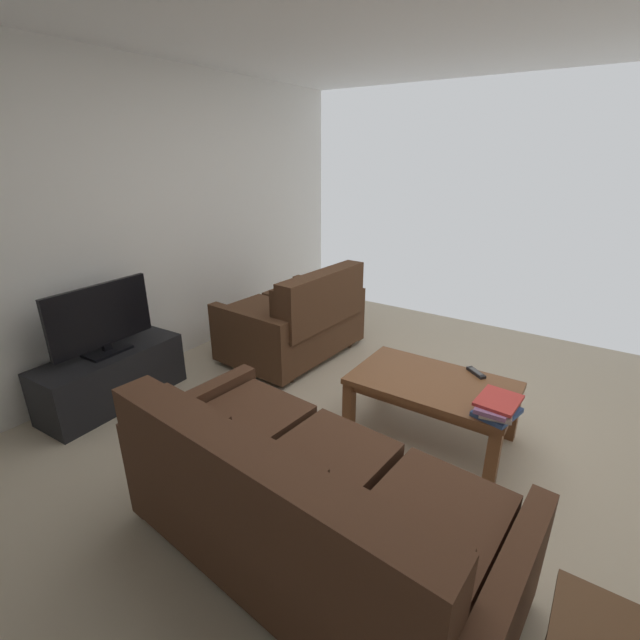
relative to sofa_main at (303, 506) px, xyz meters
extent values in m
cube|color=#B7A88E|center=(-0.12, -1.11, -0.37)|extent=(5.12, 5.16, 0.01)
cube|color=white|center=(2.44, -1.11, 0.91)|extent=(0.12, 5.16, 2.55)
cylinder|color=black|center=(-0.76, -0.36, -0.33)|extent=(0.05, 0.05, 0.06)
cylinder|color=black|center=(0.69, -0.48, -0.33)|extent=(0.05, 0.05, 0.06)
cylinder|color=black|center=(0.75, 0.24, -0.33)|extent=(0.05, 0.05, 0.06)
cube|color=#472B1C|center=(-0.01, -0.06, -0.11)|extent=(1.67, 0.97, 0.39)
cube|color=#472B1C|center=(-0.54, -0.04, 0.13)|extent=(0.56, 0.78, 0.10)
cube|color=#472B1C|center=(-0.01, -0.08, 0.13)|extent=(0.56, 0.78, 0.10)
cube|color=#472B1C|center=(0.53, -0.13, 0.13)|extent=(0.56, 0.78, 0.10)
cube|color=#472B1C|center=(0.02, 0.30, 0.26)|extent=(1.62, 0.31, 0.44)
cube|color=#472B1C|center=(-0.52, 0.23, 0.26)|extent=(0.49, 0.16, 0.31)
cube|color=#472B1C|center=(0.02, 0.19, 0.26)|extent=(0.49, 0.16, 0.31)
cube|color=#472B1C|center=(0.55, 0.14, 0.26)|extent=(0.49, 0.16, 0.31)
cube|color=#472B1C|center=(-0.86, 0.01, -0.04)|extent=(0.17, 0.84, 0.55)
cube|color=#472B1C|center=(0.85, -0.13, -0.04)|extent=(0.17, 0.84, 0.55)
cylinder|color=black|center=(1.84, -2.32, -0.33)|extent=(0.05, 0.05, 0.06)
cylinder|color=black|center=(1.88, -1.42, -0.33)|extent=(0.05, 0.05, 0.06)
cylinder|color=black|center=(1.09, -2.29, -0.33)|extent=(0.05, 0.05, 0.06)
cylinder|color=black|center=(1.14, -1.38, -0.33)|extent=(0.05, 0.05, 0.06)
cube|color=#4C301E|center=(1.49, -1.85, -0.11)|extent=(0.92, 1.11, 0.38)
cube|color=#4C301E|center=(1.50, -2.12, 0.13)|extent=(0.79, 0.53, 0.10)
cube|color=#4C301E|center=(1.52, -1.59, 0.13)|extent=(0.79, 0.53, 0.10)
cube|color=#4C301E|center=(1.12, -1.83, 0.27)|extent=(0.24, 1.07, 0.49)
cube|color=#4C301E|center=(1.21, -2.11, 0.27)|extent=(0.14, 0.48, 0.35)
cube|color=#4C301E|center=(1.24, -1.57, 0.27)|extent=(0.14, 0.48, 0.35)
cube|color=#4C301E|center=(1.46, -2.43, -0.04)|extent=(0.87, 0.15, 0.54)
cube|color=#4C301E|center=(1.52, -1.27, -0.04)|extent=(0.87, 0.15, 0.54)
cube|color=brown|center=(-0.11, -1.32, 0.04)|extent=(1.05, 0.64, 0.04)
cube|color=brown|center=(-0.11, -1.32, 0.00)|extent=(0.97, 0.57, 0.05)
cube|color=brown|center=(-0.59, -1.59, -0.17)|extent=(0.07, 0.07, 0.39)
cube|color=brown|center=(0.37, -1.59, -0.17)|extent=(0.07, 0.07, 0.39)
cube|color=brown|center=(-0.59, -1.05, -0.17)|extent=(0.07, 0.07, 0.39)
cube|color=brown|center=(0.37, -1.05, -0.17)|extent=(0.07, 0.07, 0.39)
cube|color=black|center=(2.10, -0.36, -0.15)|extent=(0.47, 1.09, 0.43)
cube|color=black|center=(2.22, -0.36, -0.15)|extent=(0.07, 0.91, 0.26)
cube|color=black|center=(2.12, -0.32, -0.15)|extent=(0.21, 0.25, 0.06)
cube|color=black|center=(2.10, -0.36, 0.07)|extent=(0.22, 0.33, 0.02)
cube|color=black|center=(2.10, -0.36, 0.11)|extent=(0.04, 0.06, 0.06)
cube|color=black|center=(2.10, -0.36, 0.36)|extent=(0.08, 0.80, 0.46)
cube|color=black|center=(2.12, -0.36, 0.36)|extent=(0.04, 0.77, 0.43)
cube|color=#385693|center=(-0.56, -1.14, 0.08)|extent=(0.25, 0.30, 0.03)
cube|color=silver|center=(-0.55, -1.13, 0.11)|extent=(0.21, 0.27, 0.03)
cube|color=#996699|center=(-0.54, -1.12, 0.13)|extent=(0.18, 0.29, 0.03)
cube|color=#C63833|center=(-0.55, -1.14, 0.15)|extent=(0.24, 0.28, 0.02)
cube|color=black|center=(-0.32, -1.57, 0.07)|extent=(0.15, 0.13, 0.02)
cube|color=#59595B|center=(-0.32, -1.57, 0.08)|extent=(0.11, 0.09, 0.00)
camera|label=1|loc=(-0.91, 1.22, 1.47)|focal=24.43mm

